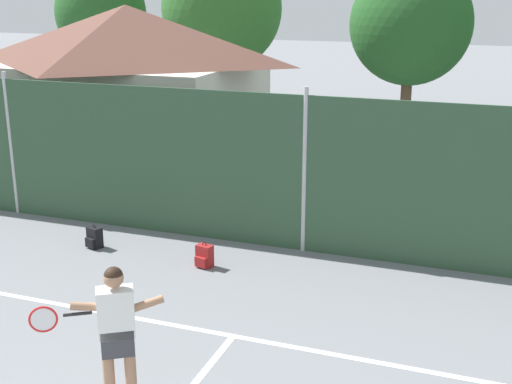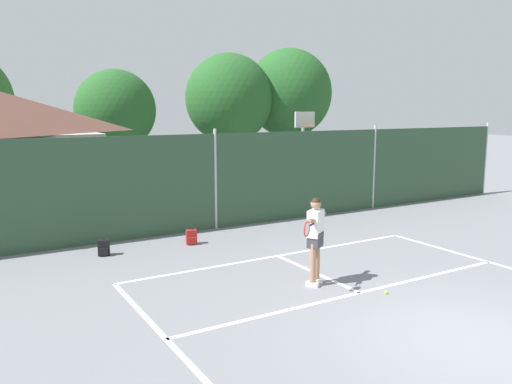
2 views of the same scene
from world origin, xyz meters
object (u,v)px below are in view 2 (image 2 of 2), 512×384
Objects in this scene: basketball_hoop at (304,144)px; tennis_player at (315,233)px; backpack_red at (191,237)px; backpack_black at (104,248)px; tennis_ball at (386,292)px.

basketball_hoop reaches higher than tennis_player.
tennis_player is 4.51m from backpack_red.
basketball_hoop is 1.91× the size of tennis_player.
basketball_hoop is at bearing 29.05° from backpack_red.
tennis_player reaches higher than backpack_red.
backpack_red is at bearing -3.11° from backpack_black.
tennis_player is 4.01× the size of backpack_red.
backpack_red is at bearing -150.95° from basketball_hoop.
backpack_black is 2.34m from backpack_red.
tennis_player is at bearing -53.90° from backpack_black.
backpack_black is at bearing 126.51° from tennis_ball.
backpack_black is 1.00× the size of backpack_red.
basketball_hoop reaches higher than backpack_black.
backpack_black reaches higher than tennis_ball.
basketball_hoop is at bearing 55.57° from tennis_player.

